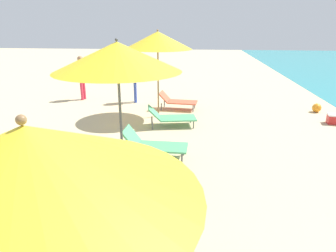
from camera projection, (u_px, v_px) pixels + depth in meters
name	position (u px, v px, depth m)	size (l,w,h in m)	color
umbrella_second	(28.00, 163.00, 1.71)	(2.04, 2.04, 2.50)	olive
umbrella_third	(117.00, 57.00, 5.40)	(2.34, 2.34, 2.73)	#4C4C51
lounger_third_shoreside	(153.00, 144.00, 6.90)	(1.47, 0.66, 0.72)	#4CA572
lounger_third_inland	(141.00, 190.00, 5.06)	(1.39, 0.70, 0.58)	#4CA572
umbrella_farthest	(158.00, 40.00, 9.38)	(2.16, 2.16, 2.81)	olive
lounger_farthest_shoreside	(177.00, 101.00, 10.93)	(1.41, 0.74, 0.64)	#D8593F
lounger_farthest_inland	(171.00, 117.00, 9.14)	(1.53, 0.90, 0.62)	#4CA572
person_walking_near	(81.00, 73.00, 12.12)	(0.30, 0.40, 1.77)	#D8334C
person_walking_mid	(135.00, 76.00, 11.71)	(0.27, 0.39, 1.71)	#334CB2
beach_ball	(317.00, 108.00, 10.63)	(0.31, 0.31, 0.31)	orange
cooler_box	(335.00, 119.00, 9.39)	(0.47, 0.38, 0.31)	red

